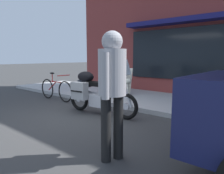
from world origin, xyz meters
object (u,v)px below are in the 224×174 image
touring_motorcycle (96,91)px  pedestrian_walking (112,80)px  parked_bicycle (56,89)px  sandwich_board_sign (123,81)px

touring_motorcycle → pedestrian_walking: bearing=-40.3°
pedestrian_walking → parked_bicycle: bearing=154.5°
touring_motorcycle → parked_bicycle: 2.30m
parked_bicycle → pedestrian_walking: (4.14, -1.98, 0.76)m
touring_motorcycle → pedestrian_walking: pedestrian_walking is taller
touring_motorcycle → sandwich_board_sign: (-0.81, 2.21, -0.01)m
parked_bicycle → pedestrian_walking: pedestrian_walking is taller
touring_motorcycle → parked_bicycle: (-2.25, 0.38, -0.22)m
touring_motorcycle → parked_bicycle: bearing=170.5°
parked_bicycle → pedestrian_walking: size_ratio=0.95×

